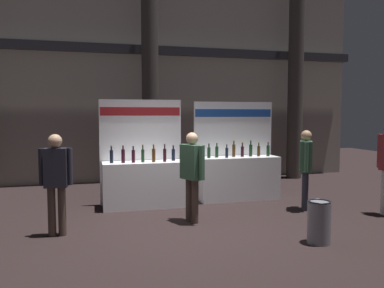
{
  "coord_description": "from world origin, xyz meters",
  "views": [
    {
      "loc": [
        -1.55,
        -6.15,
        1.95
      ],
      "look_at": [
        0.38,
        1.26,
        1.35
      ],
      "focal_mm": 35.73,
      "sensor_mm": 36.0,
      "label": 1
    }
  ],
  "objects_px": {
    "exhibitor_booth_1": "(238,174)",
    "visitor_3": "(306,163)",
    "trash_bin": "(319,222)",
    "exhibitor_booth_0": "(143,179)",
    "visitor_1": "(56,177)",
    "visitor_7": "(192,169)"
  },
  "relations": [
    {
      "from": "visitor_3",
      "to": "trash_bin",
      "type": "bearing_deg",
      "value": 3.52
    },
    {
      "from": "trash_bin",
      "to": "visitor_3",
      "type": "xyz_separation_m",
      "value": [
        0.89,
        1.88,
        0.64
      ]
    },
    {
      "from": "exhibitor_booth_1",
      "to": "trash_bin",
      "type": "height_order",
      "value": "exhibitor_booth_1"
    },
    {
      "from": "exhibitor_booth_0",
      "to": "exhibitor_booth_1",
      "type": "xyz_separation_m",
      "value": [
        2.21,
        0.2,
        0.01
      ]
    },
    {
      "from": "trash_bin",
      "to": "visitor_3",
      "type": "height_order",
      "value": "visitor_3"
    },
    {
      "from": "exhibitor_booth_1",
      "to": "visitor_3",
      "type": "distance_m",
      "value": 1.66
    },
    {
      "from": "exhibitor_booth_0",
      "to": "visitor_3",
      "type": "distance_m",
      "value": 3.38
    },
    {
      "from": "visitor_1",
      "to": "exhibitor_booth_0",
      "type": "bearing_deg",
      "value": -129.17
    },
    {
      "from": "exhibitor_booth_0",
      "to": "trash_bin",
      "type": "bearing_deg",
      "value": -52.6
    },
    {
      "from": "visitor_3",
      "to": "visitor_7",
      "type": "relative_size",
      "value": 1.0
    },
    {
      "from": "exhibitor_booth_0",
      "to": "trash_bin",
      "type": "distance_m",
      "value": 3.76
    },
    {
      "from": "visitor_1",
      "to": "visitor_3",
      "type": "bearing_deg",
      "value": -168.37
    },
    {
      "from": "exhibitor_booth_1",
      "to": "trash_bin",
      "type": "relative_size",
      "value": 3.42
    },
    {
      "from": "exhibitor_booth_0",
      "to": "visitor_1",
      "type": "distance_m",
      "value": 2.29
    },
    {
      "from": "visitor_1",
      "to": "trash_bin",
      "type": "bearing_deg",
      "value": 166.04
    },
    {
      "from": "exhibitor_booth_1",
      "to": "visitor_3",
      "type": "xyz_separation_m",
      "value": [
        0.96,
        -1.3,
        0.39
      ]
    },
    {
      "from": "exhibitor_booth_1",
      "to": "visitor_1",
      "type": "relative_size",
      "value": 1.37
    },
    {
      "from": "visitor_1",
      "to": "visitor_3",
      "type": "relative_size",
      "value": 1.01
    },
    {
      "from": "exhibitor_booth_0",
      "to": "exhibitor_booth_1",
      "type": "height_order",
      "value": "exhibitor_booth_0"
    },
    {
      "from": "exhibitor_booth_1",
      "to": "visitor_3",
      "type": "relative_size",
      "value": 1.38
    },
    {
      "from": "visitor_1",
      "to": "visitor_7",
      "type": "relative_size",
      "value": 1.01
    },
    {
      "from": "visitor_3",
      "to": "visitor_7",
      "type": "distance_m",
      "value": 2.48
    }
  ]
}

